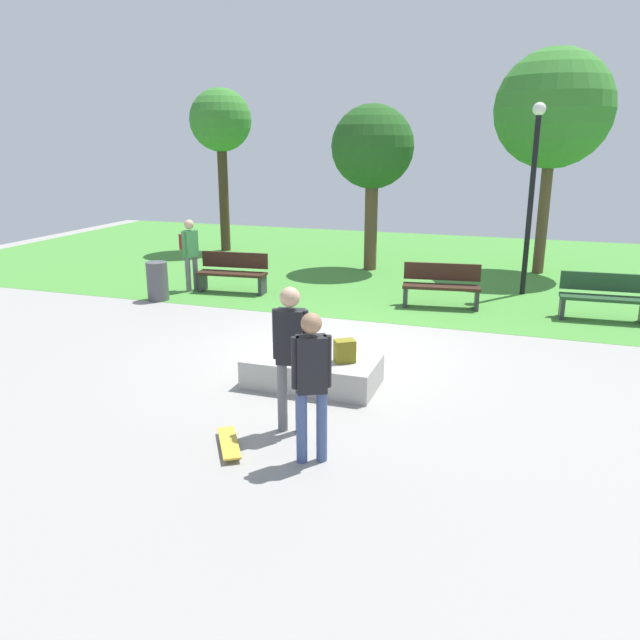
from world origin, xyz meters
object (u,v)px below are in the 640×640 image
(concrete_ledge, at_px, (312,371))
(park_bench_center_lawn, at_px, (233,272))
(lamp_post, at_px, (533,181))
(park_bench_near_path, at_px, (441,285))
(tree_slender_maple, at_px, (221,123))
(trash_bin, at_px, (157,281))
(pedestrian_with_backpack, at_px, (190,249))
(backpack_on_ledge, at_px, (345,351))
(tree_broad_elm, at_px, (373,149))
(park_bench_by_oak, at_px, (603,296))
(tree_young_birch, at_px, (553,110))
(skater_watching, at_px, (291,348))
(skater_performing_trick, at_px, (312,377))
(skateboard_by_ledge, at_px, (229,443))

(concrete_ledge, distance_m, park_bench_center_lawn, 6.01)
(lamp_post, bearing_deg, park_bench_near_path, -132.66)
(concrete_ledge, height_order, tree_slender_maple, tree_slender_maple)
(trash_bin, bearing_deg, pedestrian_with_backpack, 76.43)
(pedestrian_with_backpack, bearing_deg, trash_bin, -103.57)
(backpack_on_ledge, relative_size, pedestrian_with_backpack, 0.19)
(trash_bin, bearing_deg, tree_slender_maple, 103.77)
(tree_broad_elm, distance_m, pedestrian_with_backpack, 5.49)
(park_bench_center_lawn, xyz_separation_m, park_bench_by_oak, (7.89, 0.24, 0.00))
(tree_broad_elm, relative_size, pedestrian_with_backpack, 2.59)
(tree_young_birch, height_order, lamp_post, tree_young_birch)
(skater_watching, distance_m, park_bench_center_lawn, 7.40)
(tree_broad_elm, bearing_deg, skater_watching, -81.11)
(skater_performing_trick, bearing_deg, park_bench_center_lawn, 122.42)
(park_bench_center_lawn, bearing_deg, park_bench_near_path, 2.48)
(tree_slender_maple, distance_m, tree_broad_elm, 5.37)
(skateboard_by_ledge, xyz_separation_m, trash_bin, (-4.61, 5.71, 0.36))
(skateboard_by_ledge, height_order, tree_broad_elm, tree_broad_elm)
(pedestrian_with_backpack, bearing_deg, skater_watching, -51.25)
(trash_bin, bearing_deg, tree_broad_elm, 53.17)
(backpack_on_ledge, xyz_separation_m, pedestrian_with_backpack, (-5.11, 4.60, 0.43))
(concrete_ledge, relative_size, lamp_post, 0.45)
(skateboard_by_ledge, bearing_deg, park_bench_by_oak, 57.73)
(concrete_ledge, distance_m, tree_young_birch, 10.60)
(backpack_on_ledge, xyz_separation_m, tree_slender_maple, (-6.88, 9.82, 3.31))
(skater_watching, relative_size, trash_bin, 2.12)
(backpack_on_ledge, distance_m, tree_broad_elm, 8.94)
(tree_broad_elm, bearing_deg, park_bench_near_path, -54.53)
(skateboard_by_ledge, height_order, pedestrian_with_backpack, pedestrian_with_backpack)
(tree_slender_maple, bearing_deg, park_bench_by_oak, -24.26)
(concrete_ledge, relative_size, tree_broad_elm, 0.44)
(tree_broad_elm, relative_size, lamp_post, 1.03)
(park_bench_near_path, bearing_deg, lamp_post, 47.34)
(skateboard_by_ledge, xyz_separation_m, pedestrian_with_backpack, (-4.36, 6.73, 0.93))
(backpack_on_ledge, relative_size, lamp_post, 0.08)
(skater_performing_trick, distance_m, tree_slender_maple, 14.19)
(skater_watching, xyz_separation_m, trash_bin, (-5.13, 5.06, -0.64))
(backpack_on_ledge, relative_size, park_bench_by_oak, 0.20)
(skater_watching, distance_m, park_bench_near_path, 6.56)
(lamp_post, bearing_deg, tree_broad_elm, 158.08)
(backpack_on_ledge, distance_m, pedestrian_with_backpack, 6.89)
(skater_performing_trick, xyz_separation_m, trash_bin, (-5.61, 5.68, -0.57))
(lamp_post, bearing_deg, tree_young_birch, 82.96)
(skater_watching, xyz_separation_m, pedestrian_with_backpack, (-4.88, 6.08, -0.07))
(tree_young_birch, distance_m, lamp_post, 3.07)
(concrete_ledge, bearing_deg, skater_watching, -80.22)
(pedestrian_with_backpack, bearing_deg, concrete_ledge, -44.81)
(park_bench_center_lawn, xyz_separation_m, pedestrian_with_backpack, (-0.99, -0.19, 0.52))
(skater_performing_trick, distance_m, park_bench_by_oak, 7.96)
(concrete_ledge, relative_size, tree_slender_maple, 0.38)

